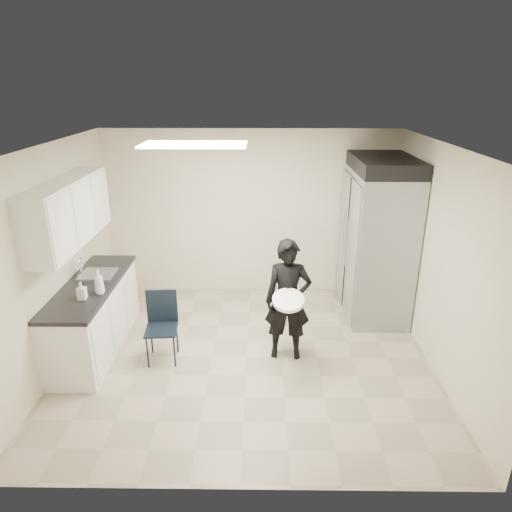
{
  "coord_description": "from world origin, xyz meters",
  "views": [
    {
      "loc": [
        0.17,
        -4.9,
        3.25
      ],
      "look_at": [
        0.11,
        0.2,
        1.29
      ],
      "focal_mm": 32.0,
      "sensor_mm": 36.0,
      "label": 1
    }
  ],
  "objects_px": {
    "lower_counter": "(94,318)",
    "folding_chair": "(161,330)",
    "commercial_fridge": "(377,245)",
    "man_tuxedo": "(288,300)"
  },
  "relations": [
    {
      "from": "lower_counter",
      "to": "folding_chair",
      "type": "height_order",
      "value": "lower_counter"
    },
    {
      "from": "folding_chair",
      "to": "commercial_fridge",
      "type": "bearing_deg",
      "value": 20.95
    },
    {
      "from": "lower_counter",
      "to": "commercial_fridge",
      "type": "height_order",
      "value": "commercial_fridge"
    },
    {
      "from": "lower_counter",
      "to": "commercial_fridge",
      "type": "relative_size",
      "value": 0.9
    },
    {
      "from": "commercial_fridge",
      "to": "folding_chair",
      "type": "xyz_separation_m",
      "value": [
        -2.87,
        -1.35,
        -0.63
      ]
    },
    {
      "from": "lower_counter",
      "to": "folding_chair",
      "type": "xyz_separation_m",
      "value": [
        0.91,
        -0.27,
        -0.01
      ]
    },
    {
      "from": "lower_counter",
      "to": "folding_chair",
      "type": "bearing_deg",
      "value": -16.57
    },
    {
      "from": "folding_chair",
      "to": "lower_counter",
      "type": "bearing_deg",
      "value": 159.22
    },
    {
      "from": "lower_counter",
      "to": "man_tuxedo",
      "type": "height_order",
      "value": "man_tuxedo"
    },
    {
      "from": "commercial_fridge",
      "to": "man_tuxedo",
      "type": "bearing_deg",
      "value": -137.47
    }
  ]
}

